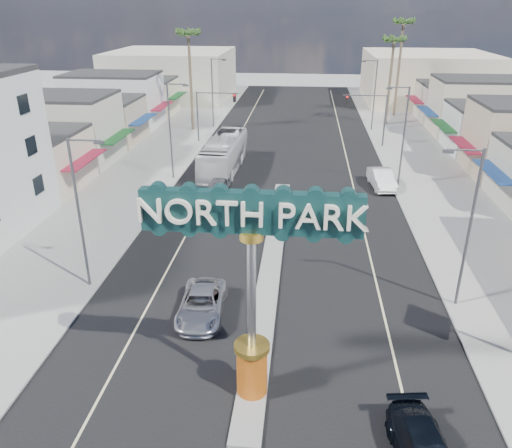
% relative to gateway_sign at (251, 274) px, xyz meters
% --- Properties ---
extents(ground, '(160.00, 160.00, 0.00)m').
position_rel_gateway_sign_xyz_m(ground, '(0.00, 28.02, -5.93)').
color(ground, gray).
rests_on(ground, ground).
extents(road, '(20.00, 120.00, 0.01)m').
position_rel_gateway_sign_xyz_m(road, '(0.00, 28.02, -5.92)').
color(road, black).
rests_on(road, ground).
extents(median_island, '(1.30, 30.00, 0.16)m').
position_rel_gateway_sign_xyz_m(median_island, '(0.00, 12.02, -5.85)').
color(median_island, gray).
rests_on(median_island, ground).
extents(sidewalk_left, '(8.00, 120.00, 0.12)m').
position_rel_gateway_sign_xyz_m(sidewalk_left, '(-14.00, 28.02, -5.87)').
color(sidewalk_left, gray).
rests_on(sidewalk_left, ground).
extents(sidewalk_right, '(8.00, 120.00, 0.12)m').
position_rel_gateway_sign_xyz_m(sidewalk_right, '(14.00, 28.02, -5.87)').
color(sidewalk_right, gray).
rests_on(sidewalk_right, ground).
extents(storefront_row_left, '(12.00, 42.00, 6.00)m').
position_rel_gateway_sign_xyz_m(storefront_row_left, '(-24.00, 41.02, -2.93)').
color(storefront_row_left, beige).
rests_on(storefront_row_left, ground).
extents(storefront_row_right, '(12.00, 42.00, 6.00)m').
position_rel_gateway_sign_xyz_m(storefront_row_right, '(24.00, 41.02, -2.93)').
color(storefront_row_right, '#B7B29E').
rests_on(storefront_row_right, ground).
extents(backdrop_far_left, '(20.00, 20.00, 8.00)m').
position_rel_gateway_sign_xyz_m(backdrop_far_left, '(-22.00, 73.02, -1.93)').
color(backdrop_far_left, '#B7B29E').
rests_on(backdrop_far_left, ground).
extents(backdrop_far_right, '(20.00, 20.00, 8.00)m').
position_rel_gateway_sign_xyz_m(backdrop_far_right, '(22.00, 73.02, -1.93)').
color(backdrop_far_right, beige).
rests_on(backdrop_far_right, ground).
extents(gateway_sign, '(8.20, 1.50, 9.15)m').
position_rel_gateway_sign_xyz_m(gateway_sign, '(0.00, 0.00, 0.00)').
color(gateway_sign, '#D65D10').
rests_on(gateway_sign, median_island).
extents(traffic_signal_left, '(5.09, 0.45, 6.00)m').
position_rel_gateway_sign_xyz_m(traffic_signal_left, '(-9.18, 42.02, -1.65)').
color(traffic_signal_left, '#47474C').
rests_on(traffic_signal_left, ground).
extents(traffic_signal_right, '(5.09, 0.45, 6.00)m').
position_rel_gateway_sign_xyz_m(traffic_signal_right, '(9.18, 42.02, -1.65)').
color(traffic_signal_right, '#47474C').
rests_on(traffic_signal_right, ground).
extents(streetlight_l_near, '(2.03, 0.22, 9.00)m').
position_rel_gateway_sign_xyz_m(streetlight_l_near, '(-10.43, 8.02, -0.86)').
color(streetlight_l_near, '#47474C').
rests_on(streetlight_l_near, ground).
extents(streetlight_l_mid, '(2.03, 0.22, 9.00)m').
position_rel_gateway_sign_xyz_m(streetlight_l_mid, '(-10.43, 28.02, -0.86)').
color(streetlight_l_mid, '#47474C').
rests_on(streetlight_l_mid, ground).
extents(streetlight_l_far, '(2.03, 0.22, 9.00)m').
position_rel_gateway_sign_xyz_m(streetlight_l_far, '(-10.43, 50.02, -0.86)').
color(streetlight_l_far, '#47474C').
rests_on(streetlight_l_far, ground).
extents(streetlight_r_near, '(2.03, 0.22, 9.00)m').
position_rel_gateway_sign_xyz_m(streetlight_r_near, '(10.43, 8.02, -0.86)').
color(streetlight_r_near, '#47474C').
rests_on(streetlight_r_near, ground).
extents(streetlight_r_mid, '(2.03, 0.22, 9.00)m').
position_rel_gateway_sign_xyz_m(streetlight_r_mid, '(10.43, 28.02, -0.86)').
color(streetlight_r_mid, '#47474C').
rests_on(streetlight_r_mid, ground).
extents(streetlight_r_far, '(2.03, 0.22, 9.00)m').
position_rel_gateway_sign_xyz_m(streetlight_r_far, '(10.43, 50.02, -0.86)').
color(streetlight_r_far, '#47474C').
rests_on(streetlight_r_far, ground).
extents(palm_left_far, '(2.60, 2.60, 13.10)m').
position_rel_gateway_sign_xyz_m(palm_left_far, '(-13.00, 48.02, 5.57)').
color(palm_left_far, brown).
rests_on(palm_left_far, ground).
extents(palm_right_mid, '(2.60, 2.60, 12.10)m').
position_rel_gateway_sign_xyz_m(palm_right_mid, '(13.00, 54.02, 4.67)').
color(palm_right_mid, brown).
rests_on(palm_right_mid, ground).
extents(palm_right_far, '(2.60, 2.60, 14.10)m').
position_rel_gateway_sign_xyz_m(palm_right_far, '(15.00, 60.02, 6.46)').
color(palm_right_far, brown).
rests_on(palm_right_far, ground).
extents(suv_left, '(2.58, 5.17, 1.41)m').
position_rel_gateway_sign_xyz_m(suv_left, '(-3.32, 5.67, -5.22)').
color(suv_left, silver).
rests_on(suv_left, ground).
extents(car_parked_left, '(1.96, 4.66, 1.58)m').
position_rel_gateway_sign_xyz_m(car_parked_left, '(-5.50, 23.46, -5.14)').
color(car_parked_left, slate).
rests_on(car_parked_left, ground).
extents(car_parked_right, '(2.31, 5.23, 1.67)m').
position_rel_gateway_sign_xyz_m(car_parked_right, '(9.00, 27.50, -5.09)').
color(car_parked_right, silver).
rests_on(car_parked_right, ground).
extents(city_bus, '(3.32, 12.46, 3.44)m').
position_rel_gateway_sign_xyz_m(city_bus, '(-6.12, 31.08, -4.21)').
color(city_bus, silver).
rests_on(city_bus, ground).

